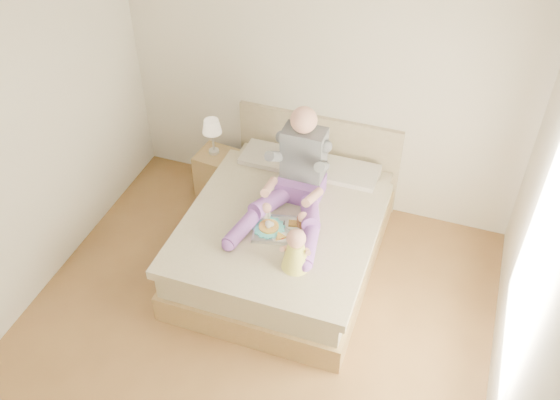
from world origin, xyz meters
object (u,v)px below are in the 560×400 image
(nightstand, at_px, (219,174))
(adult, at_px, (296,180))
(bed, at_px, (287,232))
(baby, at_px, (296,252))
(tray, at_px, (279,228))

(nightstand, xyz_separation_m, adult, (1.05, -0.57, 0.64))
(bed, bearing_deg, baby, -65.26)
(adult, distance_m, baby, 0.79)
(bed, bearing_deg, tray, -84.97)
(baby, bearing_deg, adult, 100.36)
(adult, bearing_deg, nightstand, 152.14)
(bed, xyz_separation_m, baby, (0.29, -0.64, 0.45))
(nightstand, distance_m, tray, 1.45)
(bed, distance_m, nightstand, 1.21)
(nightstand, relative_size, baby, 1.28)
(nightstand, bearing_deg, baby, -39.03)
(nightstand, xyz_separation_m, tray, (1.03, -0.96, 0.38))
(bed, relative_size, nightstand, 4.26)
(adult, bearing_deg, baby, -70.92)
(tray, bearing_deg, adult, 72.63)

